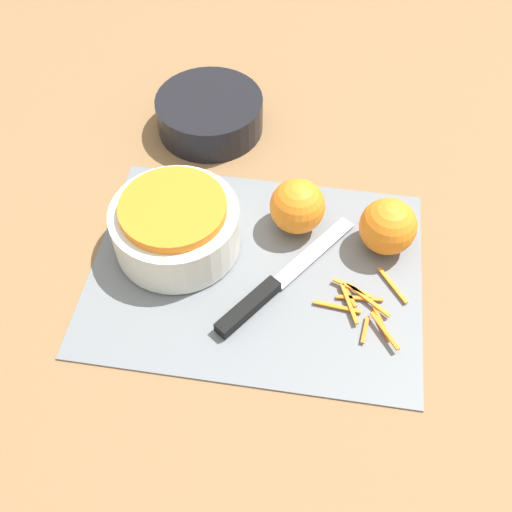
# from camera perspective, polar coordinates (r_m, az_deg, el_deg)

# --- Properties ---
(ground_plane) EXTENTS (4.00, 4.00, 0.00)m
(ground_plane) POSITION_cam_1_polar(r_m,az_deg,el_deg) (0.84, 0.00, -1.49)
(ground_plane) COLOR olive
(cutting_board) EXTENTS (0.46, 0.35, 0.01)m
(cutting_board) POSITION_cam_1_polar(r_m,az_deg,el_deg) (0.83, 0.00, -1.37)
(cutting_board) COLOR slate
(cutting_board) RESTS_ON ground_plane
(bowl_speckled) EXTENTS (0.18, 0.18, 0.08)m
(bowl_speckled) POSITION_cam_1_polar(r_m,az_deg,el_deg) (0.83, -7.67, 2.92)
(bowl_speckled) COLOR silver
(bowl_speckled) RESTS_ON cutting_board
(bowl_dark) EXTENTS (0.18, 0.18, 0.06)m
(bowl_dark) POSITION_cam_1_polar(r_m,az_deg,el_deg) (1.02, -4.42, 13.34)
(bowl_dark) COLOR black
(bowl_dark) RESTS_ON ground_plane
(knife) EXTENTS (0.17, 0.23, 0.02)m
(knife) POSITION_cam_1_polar(r_m,az_deg,el_deg) (0.80, 0.84, -3.56)
(knife) COLOR black
(knife) RESTS_ON cutting_board
(orange_left) EXTENTS (0.08, 0.08, 0.08)m
(orange_left) POSITION_cam_1_polar(r_m,az_deg,el_deg) (0.85, 12.46, 2.76)
(orange_left) COLOR orange
(orange_left) RESTS_ON cutting_board
(orange_right) EXTENTS (0.08, 0.08, 0.08)m
(orange_right) POSITION_cam_1_polar(r_m,az_deg,el_deg) (0.85, 3.97, 4.74)
(orange_right) COLOR orange
(orange_right) RESTS_ON cutting_board
(peel_pile) EXTENTS (0.12, 0.13, 0.01)m
(peel_pile) POSITION_cam_1_polar(r_m,az_deg,el_deg) (0.81, 10.29, -4.61)
(peel_pile) COLOR orange
(peel_pile) RESTS_ON cutting_board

